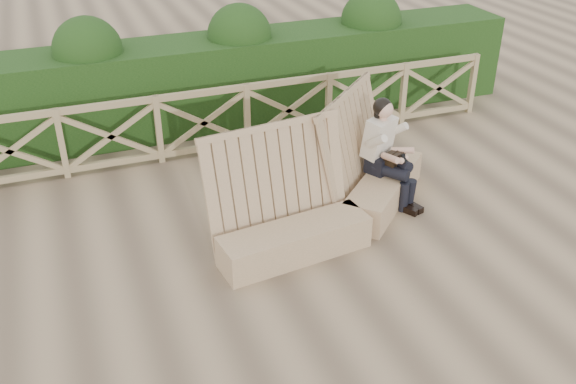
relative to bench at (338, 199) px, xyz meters
name	(u,v)px	position (x,y,z in m)	size (l,w,h in m)	color
ground	(281,278)	(-1.09, -0.83, -0.39)	(60.00, 60.00, 0.00)	brown
bench	(338,199)	(0.00, 0.00, 0.00)	(3.48, 2.13, 1.55)	#907852
woman	(386,149)	(0.91, 0.41, 0.38)	(0.69, 0.99, 1.49)	black
guardrail	(204,123)	(-1.09, 2.67, 0.17)	(10.10, 0.09, 1.10)	#8E7C53
hedge	(185,86)	(-1.09, 3.87, 0.36)	(12.00, 1.20, 1.50)	black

